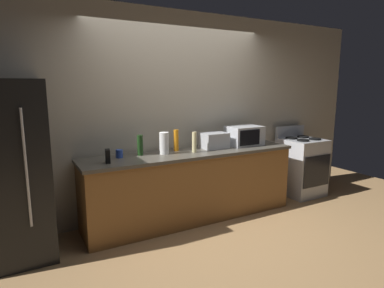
% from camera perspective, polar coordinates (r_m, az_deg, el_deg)
% --- Properties ---
extents(ground_plane, '(8.00, 8.00, 0.00)m').
position_cam_1_polar(ground_plane, '(4.12, 2.78, -14.70)').
color(ground_plane, '#A87F51').
extents(back_wall, '(6.40, 0.10, 2.70)m').
position_cam_1_polar(back_wall, '(4.46, -2.56, 5.26)').
color(back_wall, '#B2A893').
rests_on(back_wall, ground_plane).
extents(counter_run, '(2.84, 0.64, 0.90)m').
position_cam_1_polar(counter_run, '(4.28, 0.00, -7.24)').
color(counter_run, brown).
rests_on(counter_run, ground_plane).
extents(refrigerator, '(0.72, 0.73, 1.80)m').
position_cam_1_polar(refrigerator, '(3.67, -29.34, -4.33)').
color(refrigerator, black).
rests_on(refrigerator, ground_plane).
extents(stove_range, '(0.60, 0.61, 1.08)m').
position_cam_1_polar(stove_range, '(5.50, 18.61, -3.71)').
color(stove_range, '#B7BABF').
rests_on(stove_range, ground_plane).
extents(microwave, '(0.48, 0.35, 0.27)m').
position_cam_1_polar(microwave, '(4.66, 9.17, 1.45)').
color(microwave, '#B7BABF').
rests_on(microwave, counter_run).
extents(toaster_oven, '(0.34, 0.26, 0.21)m').
position_cam_1_polar(toaster_oven, '(4.39, 3.90, 0.61)').
color(toaster_oven, '#B7BABF').
rests_on(toaster_oven, counter_run).
extents(paper_towel_roll, '(0.12, 0.12, 0.27)m').
position_cam_1_polar(paper_towel_roll, '(4.03, -4.90, 0.15)').
color(paper_towel_roll, white).
rests_on(paper_towel_roll, counter_run).
extents(cordless_phone, '(0.07, 0.12, 0.15)m').
position_cam_1_polar(cordless_phone, '(3.68, -14.57, -2.08)').
color(cordless_phone, black).
rests_on(cordless_phone, counter_run).
extents(bottle_hand_soap, '(0.06, 0.06, 0.26)m').
position_cam_1_polar(bottle_hand_soap, '(4.11, 0.40, 0.33)').
color(bottle_hand_soap, beige).
rests_on(bottle_hand_soap, counter_run).
extents(bottle_dish_soap, '(0.06, 0.06, 0.28)m').
position_cam_1_polar(bottle_dish_soap, '(4.19, -2.80, 0.64)').
color(bottle_dish_soap, orange).
rests_on(bottle_dish_soap, counter_run).
extents(bottle_wine, '(0.07, 0.07, 0.25)m').
position_cam_1_polar(bottle_wine, '(3.99, -9.09, -0.20)').
color(bottle_wine, '#1E3F19').
rests_on(bottle_wine, counter_run).
extents(mug_blue, '(0.08, 0.08, 0.10)m').
position_cam_1_polar(mug_blue, '(3.91, -12.63, -1.68)').
color(mug_blue, '#2D4CB2').
rests_on(mug_blue, counter_run).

